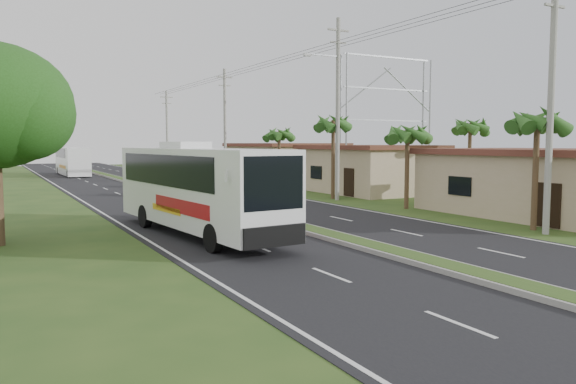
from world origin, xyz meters
name	(u,v)px	position (x,y,z in m)	size (l,w,h in m)	color
ground	(424,263)	(0.00, 0.00, 0.00)	(180.00, 180.00, 0.00)	#29471A
road_asphalt	(207,204)	(0.00, 20.00, 0.01)	(14.00, 160.00, 0.02)	black
median_strip	(207,202)	(0.00, 20.00, 0.10)	(1.20, 160.00, 0.18)	gray
lane_edge_left	(96,210)	(-6.70, 20.00, 0.00)	(0.12, 160.00, 0.01)	silver
lane_edge_right	(299,199)	(6.70, 20.00, 0.00)	(0.12, 160.00, 0.01)	silver
shop_near	(550,182)	(14.00, 6.00, 1.78)	(8.60, 12.60, 3.52)	tan
shop_mid	(368,168)	(14.00, 22.00, 1.86)	(7.60, 10.60, 3.67)	tan
shop_far	(284,162)	(14.00, 36.00, 1.93)	(8.60, 11.60, 3.82)	tan
palm_verge_a	(537,122)	(9.00, 3.00, 4.74)	(2.40, 2.40, 5.45)	#473321
palm_verge_b	(408,134)	(9.40, 12.00, 4.36)	(2.40, 2.40, 5.05)	#473321
palm_verge_c	(333,124)	(8.80, 19.00, 5.12)	(2.40, 2.40, 5.85)	#473321
palm_verge_d	(279,134)	(9.30, 28.00, 4.55)	(2.40, 2.40, 5.25)	#473321
palm_behind_shop	(470,127)	(17.50, 15.00, 4.93)	(2.40, 2.40, 5.65)	#473321
utility_pole_a	(551,98)	(8.50, 2.00, 5.67)	(1.60, 0.28, 11.00)	gray
utility_pole_b	(337,106)	(8.47, 18.00, 6.26)	(3.20, 0.28, 12.00)	gray
utility_pole_c	(225,124)	(8.50, 38.00, 5.67)	(1.60, 0.28, 11.00)	gray
utility_pole_d	(167,131)	(8.50, 58.00, 5.42)	(1.60, 0.28, 10.50)	gray
billboard_lattice	(387,112)	(22.00, 30.00, 6.82)	(10.18, 1.18, 12.07)	gray
coach_bus_main	(197,184)	(-4.53, 8.72, 2.14)	(3.58, 12.19, 3.89)	white
coach_bus_far	(72,160)	(-3.28, 56.80, 1.87)	(2.57, 11.34, 3.30)	white
motorcyclist	(215,200)	(-1.97, 13.33, 0.94)	(1.68, 0.63, 2.45)	black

